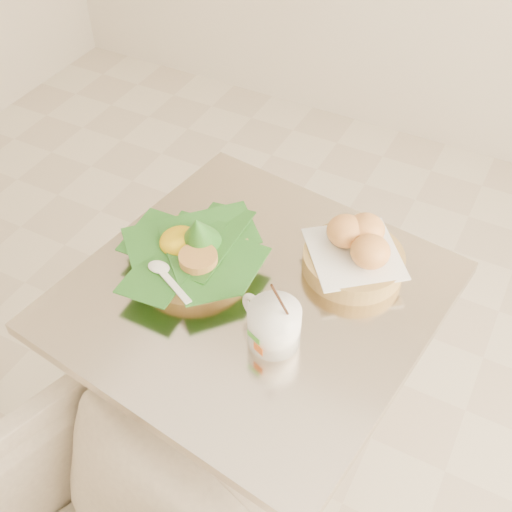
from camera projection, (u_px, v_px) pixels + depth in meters
The scene contains 5 objects.
floor at pixel (203, 435), 1.92m from camera, with size 3.60×3.60×0.00m, color beige.
cafe_table at pixel (253, 356), 1.48m from camera, with size 0.78×0.78×0.75m.
rice_basket at pixel (193, 250), 1.35m from camera, with size 0.30×0.30×0.15m.
bread_basket at pixel (356, 252), 1.34m from camera, with size 0.26×0.26×0.11m.
coffee_mug at pixel (273, 324), 1.20m from camera, with size 0.14×0.11×0.17m.
Camera 1 is at (0.59, -0.79, 1.74)m, focal length 45.00 mm.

